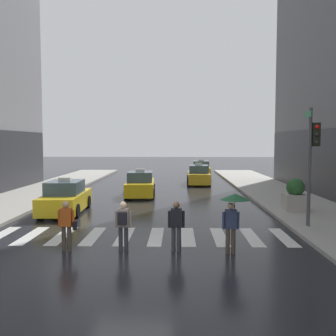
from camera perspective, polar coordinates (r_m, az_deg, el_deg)
ground_plane at (r=11.49m, az=-5.79°, el=-14.11°), size 160.00×160.00×0.00m
crosswalk_markings at (r=14.35m, az=-4.27°, el=-10.40°), size 11.30×2.80×0.01m
traffic_light_pole at (r=16.06m, az=21.29°, el=2.61°), size 0.44×0.84×4.80m
taxi_lead at (r=19.57m, az=-15.46°, el=-4.52°), size 2.06×4.60×1.80m
taxi_second at (r=24.84m, az=-4.28°, el=-2.61°), size 2.10×4.62×1.80m
taxi_third at (r=31.80m, az=4.71°, el=-1.17°), size 1.97×4.56×1.80m
taxi_fourth at (r=39.07m, az=5.08°, el=-0.22°), size 2.04×4.59×1.80m
pedestrian_with_umbrella at (r=12.04m, az=10.00°, el=-5.88°), size 0.96×0.96×1.94m
pedestrian_with_backpack at (r=12.24m, az=-6.91°, el=-8.28°), size 0.55×0.43×1.65m
pedestrian_with_handbag at (r=12.72m, az=-15.29°, el=-8.11°), size 0.61×0.24×1.65m
pedestrian_plain_coat at (r=12.18m, az=1.28°, el=-8.47°), size 0.55×0.24×1.65m
planter_near_corner at (r=19.83m, az=18.95°, el=-4.05°), size 1.10×1.10×1.60m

